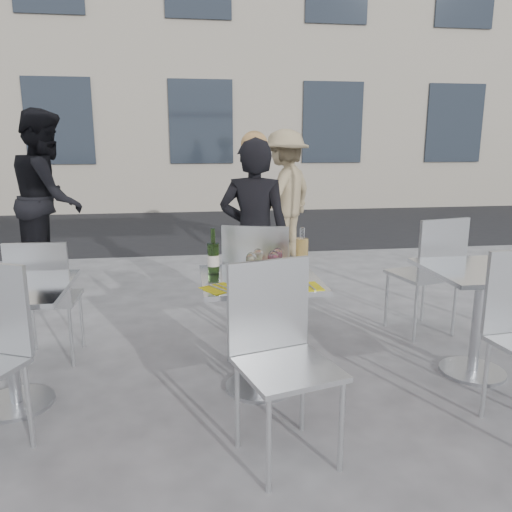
{
  "coord_description": "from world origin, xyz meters",
  "views": [
    {
      "loc": [
        -0.46,
        -2.95,
        1.57
      ],
      "look_at": [
        0.0,
        0.15,
        0.85
      ],
      "focal_mm": 35.0,
      "sensor_mm": 36.0,
      "label": 1
    }
  ],
  "objects": [
    {
      "name": "pizza_near",
      "position": [
        0.02,
        -0.17,
        0.76
      ],
      "size": [
        0.31,
        0.31,
        0.02
      ],
      "color": "tan",
      "rests_on": "main_table"
    },
    {
      "name": "wineglass_white_a",
      "position": [
        -0.05,
        0.01,
        0.86
      ],
      "size": [
        0.07,
        0.07,
        0.16
      ],
      "color": "white",
      "rests_on": "main_table"
    },
    {
      "name": "pedestrian_b",
      "position": [
        0.93,
        3.73,
        0.87
      ],
      "size": [
        1.23,
        1.27,
        1.74
      ],
      "primitive_type": "imported",
      "rotation": [
        0.0,
        0.0,
        3.98
      ],
      "color": "#9B8864",
      "rests_on": "ground"
    },
    {
      "name": "side_table_right",
      "position": [
        1.5,
        0.0,
        0.54
      ],
      "size": [
        0.72,
        0.72,
        0.75
      ],
      "color": "#B7BABF",
      "rests_on": "ground"
    },
    {
      "name": "ground",
      "position": [
        0.0,
        0.0,
        0.0
      ],
      "size": [
        80.0,
        80.0,
        0.0
      ],
      "primitive_type": "plane",
      "color": "#5F5F61"
    },
    {
      "name": "side_table_left",
      "position": [
        -1.5,
        0.0,
        0.54
      ],
      "size": [
        0.72,
        0.72,
        0.75
      ],
      "color": "#B7BABF",
      "rests_on": "ground"
    },
    {
      "name": "wine_bottle",
      "position": [
        -0.28,
        0.11,
        0.86
      ],
      "size": [
        0.07,
        0.08,
        0.29
      ],
      "color": "#29481B",
      "rests_on": "main_table"
    },
    {
      "name": "chair_near",
      "position": [
        -0.0,
        -0.66,
        0.58
      ],
      "size": [
        0.55,
        0.56,
        0.99
      ],
      "rotation": [
        0.0,
        0.0,
        0.27
      ],
      "color": "silver",
      "rests_on": "ground"
    },
    {
      "name": "napkin_right",
      "position": [
        0.23,
        -0.25,
        0.75
      ],
      "size": [
        0.19,
        0.2,
        0.01
      ],
      "rotation": [
        0.0,
        0.0,
        0.08
      ],
      "color": "yellow",
      "rests_on": "main_table"
    },
    {
      "name": "pedestrian_a",
      "position": [
        -1.92,
        2.82,
        0.96
      ],
      "size": [
        0.8,
        0.99,
        1.92
      ],
      "primitive_type": "imported",
      "rotation": [
        0.0,
        0.0,
        1.65
      ],
      "color": "black",
      "rests_on": "ground"
    },
    {
      "name": "wineglass_red_a",
      "position": [
        0.09,
        0.04,
        0.86
      ],
      "size": [
        0.07,
        0.07,
        0.16
      ],
      "color": "white",
      "rests_on": "main_table"
    },
    {
      "name": "sugar_shaker",
      "position": [
        0.2,
        0.0,
        0.8
      ],
      "size": [
        0.06,
        0.06,
        0.11
      ],
      "color": "white",
      "rests_on": "main_table"
    },
    {
      "name": "wineglass_red_b",
      "position": [
        0.13,
        0.11,
        0.86
      ],
      "size": [
        0.07,
        0.07,
        0.16
      ],
      "color": "white",
      "rests_on": "main_table"
    },
    {
      "name": "chair_far",
      "position": [
        0.06,
        0.46,
        0.6
      ],
      "size": [
        0.57,
        0.58,
        1.01
      ],
      "rotation": [
        0.0,
        0.0,
        2.87
      ],
      "color": "silver",
      "rests_on": "ground"
    },
    {
      "name": "woman_diner",
      "position": [
        0.12,
        1.07,
        0.8
      ],
      "size": [
        0.68,
        0.55,
        1.61
      ],
      "primitive_type": "imported",
      "rotation": [
        0.0,
        0.0,
        2.82
      ],
      "color": "black",
      "rests_on": "ground"
    },
    {
      "name": "side_chair_lfar",
      "position": [
        -1.44,
        0.59,
        0.54
      ],
      "size": [
        0.42,
        0.43,
        0.91
      ],
      "rotation": [
        0.0,
        0.0,
        3.13
      ],
      "color": "silver",
      "rests_on": "ground"
    },
    {
      "name": "side_chair_rfar",
      "position": [
        1.51,
        0.7,
        0.59
      ],
      "size": [
        0.54,
        0.55,
        0.99
      ],
      "rotation": [
        0.0,
        0.0,
        3.36
      ],
      "color": "silver",
      "rests_on": "ground"
    },
    {
      "name": "pizza_far",
      "position": [
        0.08,
        0.21,
        0.77
      ],
      "size": [
        0.3,
        0.3,
        0.03
      ],
      "color": "white",
      "rests_on": "main_table"
    },
    {
      "name": "main_table",
      "position": [
        0.0,
        0.0,
        0.54
      ],
      "size": [
        0.72,
        0.72,
        0.75
      ],
      "color": "#B7BABF",
      "rests_on": "ground"
    },
    {
      "name": "carafe",
      "position": [
        0.29,
        0.09,
        0.87
      ],
      "size": [
        0.08,
        0.08,
        0.29
      ],
      "color": "#E5BC61",
      "rests_on": "main_table"
    },
    {
      "name": "street_asphalt",
      "position": [
        0.0,
        6.5,
        0.0
      ],
      "size": [
        24.0,
        5.0,
        0.0
      ],
      "primitive_type": "cube",
      "color": "black",
      "rests_on": "ground"
    },
    {
      "name": "wineglass_white_b",
      "position": [
        0.01,
        0.11,
        0.86
      ],
      "size": [
        0.07,
        0.07,
        0.16
      ],
      "color": "white",
      "rests_on": "main_table"
    },
    {
      "name": "salad_plate",
      "position": [
        0.02,
        0.03,
        0.79
      ],
      "size": [
        0.22,
        0.22,
        0.09
      ],
      "color": "white",
      "rests_on": "main_table"
    },
    {
      "name": "napkin_left",
      "position": [
        -0.26,
        -0.21,
        0.75
      ],
      "size": [
        0.25,
        0.25,
        0.01
      ],
      "rotation": [
        0.0,
        0.0,
        0.54
      ],
      "color": "yellow",
      "rests_on": "main_table"
    }
  ]
}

